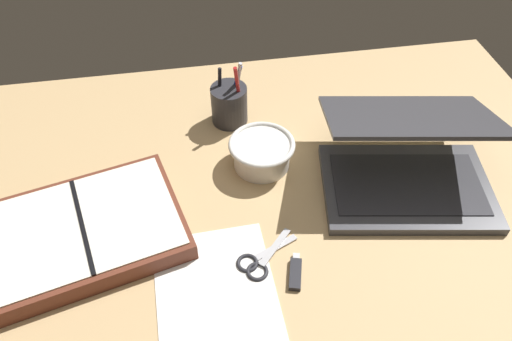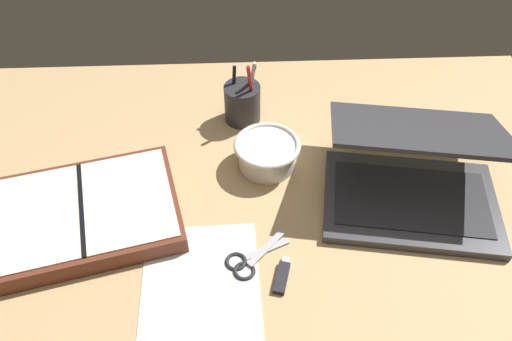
% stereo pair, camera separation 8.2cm
% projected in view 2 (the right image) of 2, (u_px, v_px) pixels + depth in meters
% --- Properties ---
extents(desk_top, '(1.40, 1.00, 0.02)m').
position_uv_depth(desk_top, '(257.00, 213.00, 0.97)').
color(desk_top, tan).
rests_on(desk_top, ground).
extents(laptop, '(0.37, 0.35, 0.17)m').
position_uv_depth(laptop, '(413.00, 175.00, 0.95)').
color(laptop, '#38383D').
rests_on(laptop, desk_top).
extents(bowl, '(0.14, 0.14, 0.06)m').
position_uv_depth(bowl, '(267.00, 153.00, 1.02)').
color(bowl, silver).
rests_on(bowl, desk_top).
extents(pen_cup, '(0.08, 0.08, 0.16)m').
position_uv_depth(pen_cup, '(243.00, 102.00, 1.11)').
color(pen_cup, '#28282D').
rests_on(pen_cup, desk_top).
extents(planner, '(0.39, 0.32, 0.04)m').
position_uv_depth(planner, '(84.00, 214.00, 0.93)').
color(planner, brown).
rests_on(planner, desk_top).
extents(scissors, '(0.12, 0.10, 0.01)m').
position_uv_depth(scissors, '(246.00, 262.00, 0.87)').
color(scissors, '#B7B7BC').
rests_on(scissors, desk_top).
extents(paper_sheet_front, '(0.21, 0.30, 0.00)m').
position_uv_depth(paper_sheet_front, '(201.00, 298.00, 0.83)').
color(paper_sheet_front, white).
rests_on(paper_sheet_front, desk_top).
extents(usb_drive, '(0.04, 0.07, 0.01)m').
position_uv_depth(usb_drive, '(282.00, 277.00, 0.85)').
color(usb_drive, black).
rests_on(usb_drive, desk_top).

